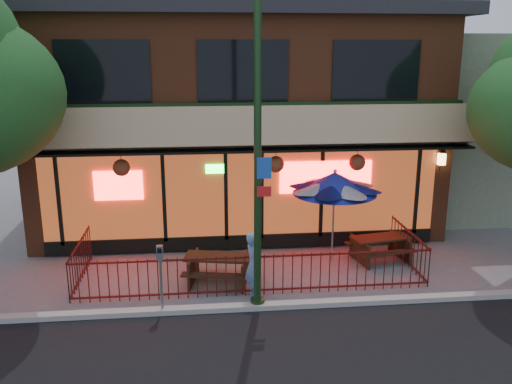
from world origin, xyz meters
TOP-DOWN VIEW (x-y plane):
  - ground at (0.00, 0.00)m, footprint 80.00×80.00m
  - curb at (0.00, -0.50)m, footprint 80.00×0.25m
  - restaurant_building at (0.00, 7.11)m, footprint 12.96×9.49m
  - neighbor_building at (9.00, 7.70)m, footprint 6.00×7.00m
  - patio_fence at (0.00, 0.50)m, footprint 8.44×2.62m
  - street_light at (0.00, -0.40)m, footprint 0.43×0.32m
  - picnic_table_left at (-0.80, 0.99)m, footprint 1.85×1.55m
  - picnic_table_right at (3.60, 2.00)m, footprint 1.75×1.46m
  - patio_umbrella at (2.31, 2.13)m, footprint 2.22×2.22m
  - pedestrian at (-0.04, 0.10)m, footprint 0.48×0.64m
  - parking_meter_near at (-2.09, -0.48)m, footprint 0.14×0.12m

SIDE VIEW (x-z plane):
  - ground at x=0.00m, z-range 0.00..0.00m
  - curb at x=0.00m, z-range 0.00..0.12m
  - picnic_table_right at x=3.60m, z-range 0.10..0.77m
  - picnic_table_left at x=-0.80m, z-range 0.11..0.81m
  - patio_fence at x=0.00m, z-range 0.13..1.13m
  - pedestrian at x=-0.04m, z-range 0.00..1.58m
  - parking_meter_near at x=-2.09m, z-range 0.28..1.84m
  - patio_umbrella at x=2.31m, z-range 0.90..3.43m
  - neighbor_building at x=9.00m, z-range 0.00..6.00m
  - street_light at x=0.00m, z-range -0.35..6.65m
  - restaurant_building at x=0.00m, z-range 0.10..8.15m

